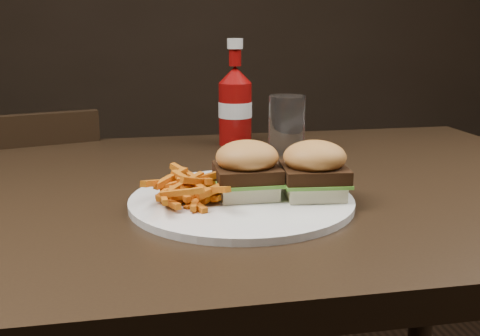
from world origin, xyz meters
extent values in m
cube|color=black|center=(0.00, 0.00, 0.73)|extent=(1.20, 0.80, 0.04)
cube|color=black|center=(-0.45, 0.50, 0.43)|extent=(0.44, 0.44, 0.03)
cylinder|color=white|center=(-0.02, -0.11, 0.76)|extent=(0.31, 0.31, 0.01)
cube|color=beige|center=(-0.01, -0.11, 0.77)|extent=(0.08, 0.07, 0.02)
cube|color=beige|center=(0.08, -0.13, 0.77)|extent=(0.09, 0.08, 0.02)
cylinder|color=maroon|center=(0.05, 0.29, 0.81)|extent=(0.07, 0.07, 0.14)
cylinder|color=white|center=(0.13, 0.20, 0.81)|extent=(0.09, 0.09, 0.11)
camera|label=1|loc=(-0.16, -0.85, 0.99)|focal=42.00mm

